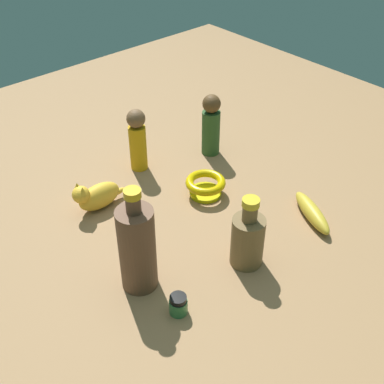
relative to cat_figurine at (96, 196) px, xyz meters
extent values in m
plane|color=#936D47|center=(0.16, 0.18, -0.04)|extent=(2.00, 2.00, 0.00)
ellipsoid|color=gold|center=(0.00, 0.01, -0.01)|extent=(0.05, 0.12, 0.07)
sphere|color=gold|center=(0.00, -0.04, 0.02)|extent=(0.04, 0.04, 0.04)
cone|color=gold|center=(0.01, -0.04, 0.04)|extent=(0.02, 0.02, 0.02)
cone|color=gold|center=(-0.01, -0.04, 0.04)|extent=(0.02, 0.02, 0.02)
ellipsoid|color=gold|center=(0.00, 0.06, -0.02)|extent=(0.02, 0.05, 0.02)
cylinder|color=#2B5224|center=(0.00, 0.40, 0.03)|extent=(0.07, 0.07, 0.14)
sphere|color=brown|center=(0.00, 0.40, 0.12)|extent=(0.05, 0.05, 0.05)
cylinder|color=brown|center=(0.28, -0.07, 0.06)|extent=(0.08, 0.08, 0.20)
cylinder|color=brown|center=(0.28, -0.07, 0.18)|extent=(0.03, 0.03, 0.04)
cylinder|color=gold|center=(0.28, -0.07, 0.20)|extent=(0.03, 0.03, 0.02)
ellipsoid|color=gold|center=(0.39, 0.38, -0.02)|extent=(0.17, 0.11, 0.04)
cylinder|color=#CE9610|center=(-0.08, 0.19, 0.03)|extent=(0.07, 0.07, 0.13)
sphere|color=brown|center=(-0.08, 0.19, 0.12)|extent=(0.05, 0.05, 0.05)
cylinder|color=#C5C10A|center=(0.14, 0.25, -0.04)|extent=(0.09, 0.09, 0.01)
torus|color=#CBA804|center=(0.14, 0.25, 0.00)|extent=(0.11, 0.11, 0.02)
cylinder|color=brown|center=(0.39, 0.15, 0.02)|extent=(0.07, 0.07, 0.12)
cylinder|color=brown|center=(0.39, 0.15, 0.10)|extent=(0.03, 0.03, 0.04)
cylinder|color=gold|center=(0.39, 0.15, 0.13)|extent=(0.04, 0.04, 0.02)
cylinder|color=#32703D|center=(0.40, -0.06, -0.02)|extent=(0.04, 0.04, 0.03)
cylinder|color=yellow|center=(0.40, -0.06, -0.01)|extent=(0.03, 0.03, 0.00)
cylinder|color=black|center=(0.40, -0.06, 0.00)|extent=(0.03, 0.03, 0.01)
camera|label=1|loc=(0.92, -0.49, 0.78)|focal=47.17mm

